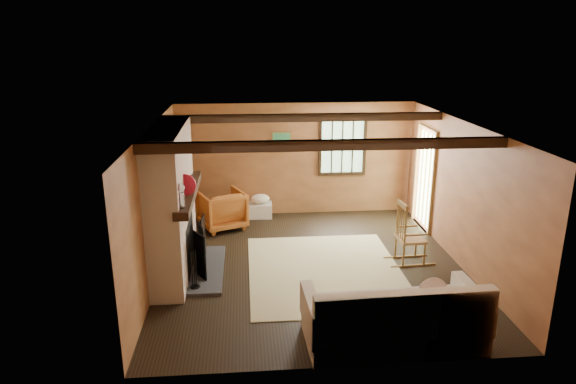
{
  "coord_description": "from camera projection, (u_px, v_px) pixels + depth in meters",
  "views": [
    {
      "loc": [
        -1.08,
        -7.84,
        3.73
      ],
      "look_at": [
        -0.36,
        0.4,
        1.2
      ],
      "focal_mm": 32.0,
      "sensor_mm": 36.0,
      "label": 1
    }
  ],
  "objects": [
    {
      "name": "firewood_pile",
      "position": [
        205.0,
        214.0,
        10.84
      ],
      "size": [
        0.63,
        0.11,
        0.23
      ],
      "color": "brown",
      "rests_on": "ground"
    },
    {
      "name": "ground",
      "position": [
        311.0,
        266.0,
        8.65
      ],
      "size": [
        5.5,
        5.5,
        0.0
      ],
      "primitive_type": "plane",
      "color": "black",
      "rests_on": "ground"
    },
    {
      "name": "sofa",
      "position": [
        395.0,
        321.0,
        6.4
      ],
      "size": [
        2.26,
        1.07,
        0.9
      ],
      "rotation": [
        0.0,
        0.0,
        0.04
      ],
      "color": "white",
      "rests_on": "ground"
    },
    {
      "name": "armchair",
      "position": [
        222.0,
        209.0,
        10.29
      ],
      "size": [
        1.09,
        1.1,
        0.77
      ],
      "primitive_type": "imported",
      "rotation": [
        0.0,
        0.0,
        -2.74
      ],
      "color": "#BF6026",
      "rests_on": "ground"
    },
    {
      "name": "rocking_chair",
      "position": [
        409.0,
        237.0,
        8.69
      ],
      "size": [
        0.81,
        0.47,
        1.09
      ],
      "rotation": [
        0.0,
        0.0,
        1.64
      ],
      "color": "#A3804F",
      "rests_on": "ground"
    },
    {
      "name": "basket_pillow",
      "position": [
        260.0,
        199.0,
        10.9
      ],
      "size": [
        0.51,
        0.47,
        0.2
      ],
      "primitive_type": "ellipsoid",
      "rotation": [
        0.0,
        0.0,
        0.42
      ],
      "color": "white",
      "rests_on": "laundry_basket"
    },
    {
      "name": "room_envelope",
      "position": [
        324.0,
        168.0,
        8.43
      ],
      "size": [
        5.02,
        5.52,
        2.44
      ],
      "color": "#A9633C",
      "rests_on": "ground"
    },
    {
      "name": "laundry_basket",
      "position": [
        260.0,
        210.0,
        10.97
      ],
      "size": [
        0.51,
        0.4,
        0.3
      ],
      "primitive_type": "cube",
      "rotation": [
        0.0,
        0.0,
        -0.03
      ],
      "color": "white",
      "rests_on": "ground"
    },
    {
      "name": "rug",
      "position": [
        325.0,
        271.0,
        8.47
      ],
      "size": [
        2.5,
        3.0,
        0.01
      ],
      "primitive_type": "cube",
      "color": "#D0BE8B",
      "rests_on": "ground"
    },
    {
      "name": "fireplace",
      "position": [
        173.0,
        208.0,
        8.14
      ],
      "size": [
        1.02,
        2.3,
        2.4
      ],
      "color": "#98423B",
      "rests_on": "ground"
    }
  ]
}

